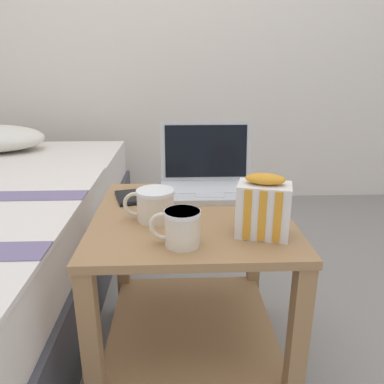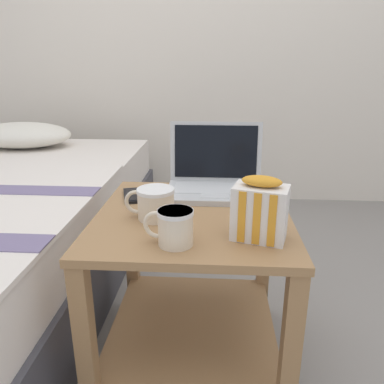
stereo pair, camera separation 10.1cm
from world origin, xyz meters
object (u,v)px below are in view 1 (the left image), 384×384
Objects in this scene: mug_front_right at (181,226)px; cell_phone at (129,197)px; mug_front_left at (154,203)px; snack_bag at (263,208)px; laptop at (207,178)px.

cell_phone is (-0.16, 0.33, -0.04)m from mug_front_right.
mug_front_left reaches higher than cell_phone.
snack_bag reaches higher than mug_front_right.
cell_phone is (-0.26, -0.07, -0.04)m from laptop.
laptop is at bearing 14.73° from cell_phone.
snack_bag is (0.20, 0.05, 0.02)m from mug_front_right.
laptop is at bearing 76.72° from mug_front_right.
cell_phone is at bearing 142.14° from snack_bag.
mug_front_left is 1.14× the size of mug_front_right.
laptop is at bearing 55.78° from mug_front_left.
snack_bag is at bearing -37.86° from cell_phone.
laptop is 0.29m from mug_front_left.
laptop is 0.41m from mug_front_right.
snack_bag is (0.27, -0.11, 0.02)m from mug_front_left.
mug_front_left and mug_front_right have the same top height.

